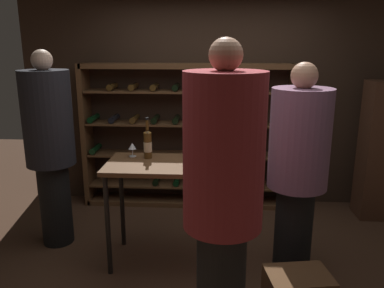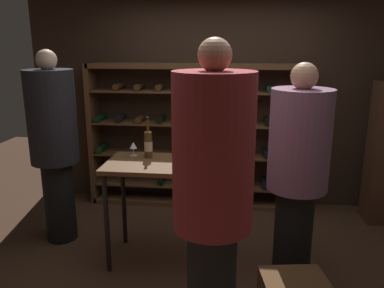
{
  "view_description": "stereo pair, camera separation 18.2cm",
  "coord_description": "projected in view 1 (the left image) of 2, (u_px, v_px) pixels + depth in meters",
  "views": [
    {
      "loc": [
        0.04,
        -3.17,
        2.0
      ],
      "look_at": [
        -0.17,
        0.23,
        1.12
      ],
      "focal_mm": 35.89,
      "sensor_mm": 36.0,
      "label": 1
    },
    {
      "loc": [
        0.22,
        -3.15,
        2.0
      ],
      "look_at": [
        -0.17,
        0.23,
        1.12
      ],
      "focal_mm": 35.89,
      "sensor_mm": 36.0,
      "label": 2
    }
  ],
  "objects": [
    {
      "name": "person_guest_blue_shirt",
      "position": [
        50.0,
        141.0,
        3.76
      ],
      "size": [
        0.47,
        0.47,
        1.96
      ],
      "rotation": [
        0.0,
        0.0,
        2.65
      ],
      "color": "black",
      "rests_on": "ground"
    },
    {
      "name": "wine_bottle_gold_foil",
      "position": [
        148.0,
        144.0,
        3.56
      ],
      "size": [
        0.08,
        0.08,
        0.38
      ],
      "color": "#4C3314",
      "rests_on": "tasting_table"
    },
    {
      "name": "tasting_table",
      "position": [
        172.0,
        175.0,
        3.47
      ],
      "size": [
        1.18,
        0.62,
        0.97
      ],
      "color": "brown",
      "rests_on": "ground"
    },
    {
      "name": "wine_bottle_green_slim",
      "position": [
        218.0,
        157.0,
        3.2
      ],
      "size": [
        0.09,
        0.09,
        0.33
      ],
      "color": "black",
      "rests_on": "tasting_table"
    },
    {
      "name": "wine_glass_stemmed_center",
      "position": [
        132.0,
        147.0,
        3.62
      ],
      "size": [
        0.07,
        0.07,
        0.13
      ],
      "color": "silver",
      "rests_on": "tasting_table"
    },
    {
      "name": "wine_glass_stemmed_right",
      "position": [
        188.0,
        145.0,
        3.61
      ],
      "size": [
        0.08,
        0.08,
        0.16
      ],
      "color": "silver",
      "rests_on": "tasting_table"
    },
    {
      "name": "wine_bottle_amber_reserve",
      "position": [
        196.0,
        154.0,
        3.28
      ],
      "size": [
        0.08,
        0.08,
        0.33
      ],
      "color": "#4C3314",
      "rests_on": "tasting_table"
    },
    {
      "name": "wine_rack",
      "position": [
        189.0,
        136.0,
        4.76
      ],
      "size": [
        2.6,
        0.32,
        1.78
      ],
      "color": "brown",
      "rests_on": "ground"
    },
    {
      "name": "person_guest_plum_blouse",
      "position": [
        223.0,
        189.0,
        2.37
      ],
      "size": [
        0.5,
        0.5,
        2.04
      ],
      "rotation": [
        0.0,
        0.0,
        1.26
      ],
      "color": "black",
      "rests_on": "ground"
    },
    {
      "name": "back_wall",
      "position": [
        213.0,
        99.0,
        4.84
      ],
      "size": [
        4.77,
        0.1,
        2.66
      ],
      "primitive_type": "cube",
      "color": "#332319",
      "rests_on": "ground"
    },
    {
      "name": "display_cabinet",
      "position": [
        381.0,
        151.0,
        4.44
      ],
      "size": [
        0.44,
        0.36,
        1.61
      ],
      "primitive_type": "cube",
      "color": "#4C2D1E",
      "rests_on": "ground"
    },
    {
      "name": "ground_plane",
      "position": [
        209.0,
        266.0,
        3.57
      ],
      "size": [
        9.32,
        9.32,
        0.0
      ],
      "primitive_type": "plane",
      "color": "#472D1E"
    },
    {
      "name": "person_bystander_red_print",
      "position": [
        298.0,
        162.0,
        3.31
      ],
      "size": [
        0.51,
        0.51,
        1.87
      ],
      "rotation": [
        0.0,
        0.0,
        1.5
      ],
      "color": "black",
      "rests_on": "ground"
    }
  ]
}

